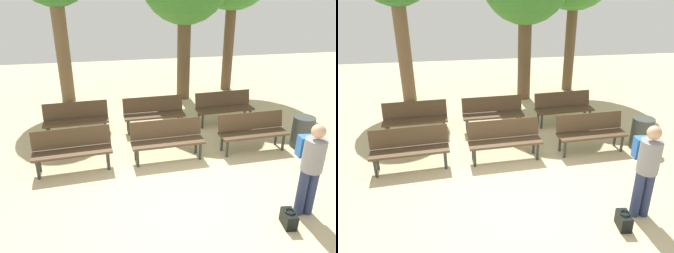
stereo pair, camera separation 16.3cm
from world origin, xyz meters
TOP-DOWN VIEW (x-y plane):
  - ground_plane at (0.00, 0.00)m, footprint 24.00×24.00m
  - bench_r0_c0 at (-2.13, 1.50)m, footprint 1.63×0.60m
  - bench_r0_c1 at (-0.11, 1.59)m, footprint 1.62×0.56m
  - bench_r0_c2 at (1.91, 1.65)m, footprint 1.62×0.55m
  - bench_r1_c0 at (-2.16, 3.16)m, footprint 1.62×0.56m
  - bench_r1_c1 at (-0.17, 3.22)m, footprint 1.62×0.54m
  - bench_r1_c2 at (1.82, 3.31)m, footprint 1.63×0.57m
  - visitor_with_backpack at (1.82, -0.70)m, footprint 0.37×0.55m
  - handbag at (1.41, -0.98)m, footprint 0.22×0.34m
  - trash_bin at (3.16, 1.57)m, footprint 0.50×0.50m

SIDE VIEW (x-z plane):
  - ground_plane at x=0.00m, z-range 0.00..0.00m
  - handbag at x=1.41m, z-range -0.01..0.28m
  - trash_bin at x=3.16m, z-range 0.00..0.75m
  - bench_r0_c0 at x=-2.13m, z-range 0.07..0.94m
  - bench_r0_c1 at x=-0.11m, z-range 0.07..0.94m
  - bench_r0_c2 at x=1.91m, z-range 0.07..0.94m
  - bench_r1_c0 at x=-2.16m, z-range 0.07..0.94m
  - bench_r1_c1 at x=-0.17m, z-range 0.07..0.94m
  - bench_r1_c2 at x=1.82m, z-range 0.07..0.94m
  - visitor_with_backpack at x=1.82m, z-range 0.11..1.76m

